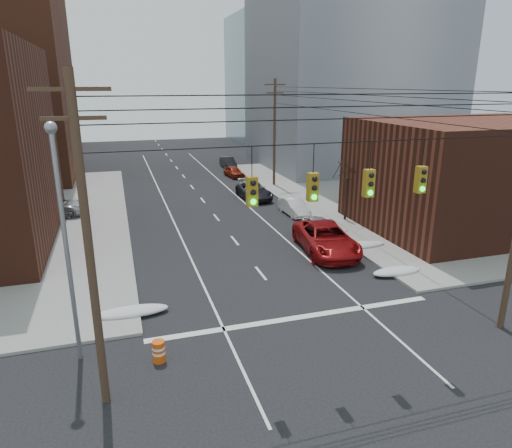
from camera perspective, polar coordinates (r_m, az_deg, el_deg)
ground at (r=17.13m, az=13.81°, el=-21.43°), size 160.00×160.00×0.00m
sidewalk_ne at (r=52.53m, az=24.43°, el=4.16°), size 40.00×40.00×0.15m
building_office at (r=62.63m, az=11.56°, el=18.67°), size 22.00×20.00×25.00m
building_glass at (r=87.12m, az=4.24°, el=17.47°), size 20.00×18.00×22.00m
building_storefront at (r=37.85m, az=25.64°, el=5.55°), size 16.00×12.00×8.00m
utility_pole_left at (r=15.06m, az=-20.22°, el=-2.38°), size 2.20×0.28×11.00m
utility_pole_far at (r=48.21m, az=2.34°, el=11.52°), size 2.20×0.28×11.00m
traffic_signals at (r=16.44m, az=10.64°, el=5.01°), size 17.00×0.42×2.02m
street_light at (r=18.08m, az=-22.92°, el=-0.31°), size 0.44×0.44×9.32m
bare_tree at (r=36.52m, az=11.21°, el=3.85°), size 2.09×2.20×4.93m
snow_nw at (r=22.74m, az=-15.34°, el=-10.53°), size 3.50×1.08×0.42m
snow_ne at (r=27.53m, az=17.16°, el=-5.68°), size 3.00×1.08×0.42m
snow_east_far at (r=31.06m, az=12.58°, el=-2.68°), size 4.00×1.08×0.42m
red_pickup at (r=29.88m, az=8.74°, el=-1.81°), size 3.80×6.93×1.84m
parked_car_a at (r=32.52m, az=8.05°, el=-0.56°), size 1.94×4.34×1.45m
parked_car_b at (r=38.17m, az=4.78°, el=2.14°), size 1.52×4.09×1.34m
parked_car_c at (r=43.32m, az=-0.24°, el=4.10°), size 2.59×5.32×1.46m
parked_car_d at (r=44.07m, az=-0.36°, el=4.33°), size 2.09×5.03×1.45m
parked_car_e at (r=53.69m, az=-2.79°, el=6.55°), size 1.96×3.87×1.26m
parked_car_f at (r=59.78m, az=-3.52°, el=7.68°), size 1.48×4.16×1.37m
lot_car_b at (r=40.74m, az=-24.05°, el=2.01°), size 5.82×3.35×1.53m
construction_barrel at (r=19.03m, az=-12.06°, el=-15.27°), size 0.52×0.52×0.89m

